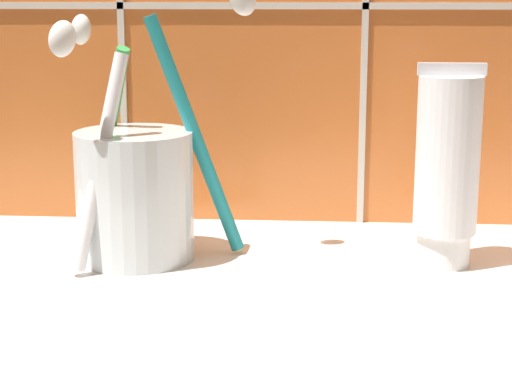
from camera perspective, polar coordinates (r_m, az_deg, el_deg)
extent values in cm
cube|color=silver|center=(52.73, 5.73, -8.09)|extent=(73.44, 32.14, 2.00)
cube|color=beige|center=(64.79, 5.67, 11.67)|extent=(83.44, 0.24, 0.50)
cylinder|color=silver|center=(57.55, -8.07, -0.84)|extent=(7.85, 7.85, 8.62)
cylinder|color=teal|center=(56.82, -4.07, 3.14)|extent=(6.52, 2.08, 16.00)
cylinder|color=green|center=(60.39, -9.90, 2.52)|extent=(4.87, 5.11, 13.90)
ellipsoid|color=white|center=(62.22, -11.60, 9.99)|extent=(2.57, 2.62, 2.67)
cylinder|color=white|center=(54.70, -10.38, 1.37)|extent=(3.92, 3.98, 13.66)
ellipsoid|color=white|center=(52.64, -12.79, 9.36)|extent=(2.49, 2.50, 2.58)
cylinder|color=white|center=(57.81, 12.36, -4.23)|extent=(3.49, 3.49, 2.24)
cylinder|color=white|center=(56.35, 12.66, 1.84)|extent=(4.11, 4.11, 10.20)
cube|color=silver|center=(55.60, 12.94, 7.41)|extent=(4.32, 0.36, 0.80)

